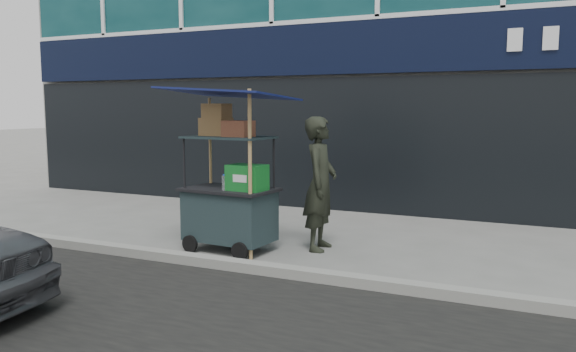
% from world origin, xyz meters
% --- Properties ---
extents(ground, '(80.00, 80.00, 0.00)m').
position_xyz_m(ground, '(0.00, 0.00, 0.00)').
color(ground, slate).
rests_on(ground, ground).
extents(curb, '(80.00, 0.18, 0.12)m').
position_xyz_m(curb, '(0.00, -0.20, 0.06)').
color(curb, gray).
rests_on(curb, ground).
extents(vendor_cart, '(1.66, 1.25, 2.13)m').
position_xyz_m(vendor_cart, '(-0.99, 0.56, 0.75)').
color(vendor_cart, black).
rests_on(vendor_cart, ground).
extents(vendor_man, '(0.49, 0.68, 1.75)m').
position_xyz_m(vendor_man, '(0.05, 1.11, 0.87)').
color(vendor_man, black).
rests_on(vendor_man, ground).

